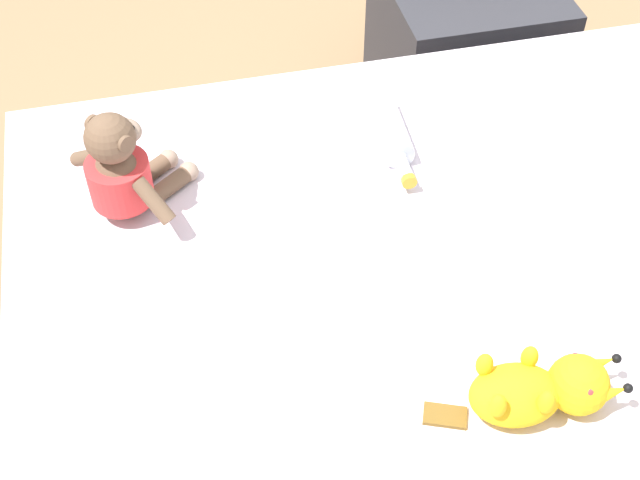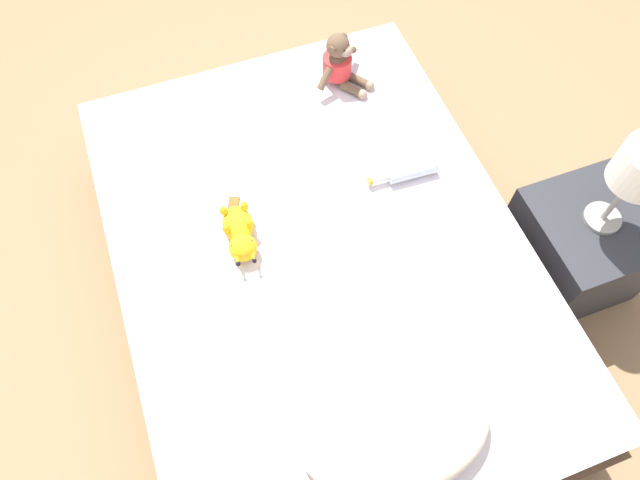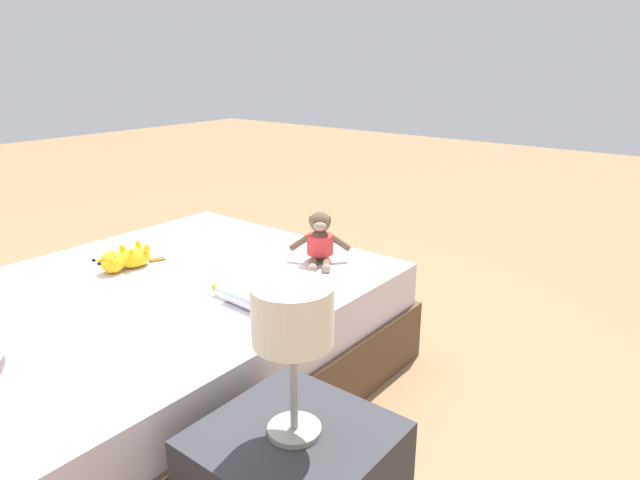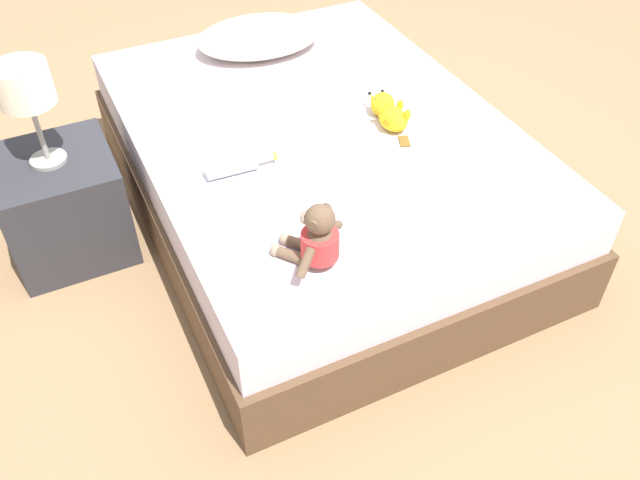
# 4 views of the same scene
# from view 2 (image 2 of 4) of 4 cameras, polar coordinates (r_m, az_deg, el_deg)

# --- Properties ---
(ground_plane) EXTENTS (16.00, 16.00, 0.00)m
(ground_plane) POSITION_cam_2_polar(r_m,az_deg,el_deg) (2.49, 0.00, -5.77)
(ground_plane) COLOR #93704C
(bed) EXTENTS (1.48, 2.02, 0.48)m
(bed) POSITION_cam_2_polar(r_m,az_deg,el_deg) (2.28, 0.00, -3.50)
(bed) COLOR brown
(bed) RESTS_ON ground_plane
(pillow) EXTENTS (0.63, 0.45, 0.15)m
(pillow) POSITION_cam_2_polar(r_m,az_deg,el_deg) (1.79, 7.36, -18.08)
(pillow) COLOR beige
(pillow) RESTS_ON bed
(plush_monkey) EXTENTS (0.26, 0.25, 0.24)m
(plush_monkey) POSITION_cam_2_polar(r_m,az_deg,el_deg) (2.48, 1.96, 17.21)
(plush_monkey) COLOR brown
(plush_monkey) RESTS_ON bed
(plush_yellow_creature) EXTENTS (0.12, 0.33, 0.10)m
(plush_yellow_creature) POSITION_cam_2_polar(r_m,az_deg,el_deg) (2.05, -8.00, 0.62)
(plush_yellow_creature) COLOR yellow
(plush_yellow_creature) RESTS_ON bed
(glass_bottle) EXTENTS (0.28, 0.07, 0.06)m
(glass_bottle) POSITION_cam_2_polar(r_m,az_deg,el_deg) (2.22, 8.96, 6.81)
(glass_bottle) COLOR silver
(glass_bottle) RESTS_ON bed
(nightstand) EXTENTS (0.46, 0.46, 0.45)m
(nightstand) POSITION_cam_2_polar(r_m,az_deg,el_deg) (2.57, 24.33, -0.64)
(nightstand) COLOR #2D2D33
(nightstand) RESTS_ON ground_plane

